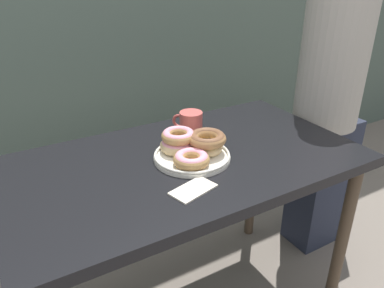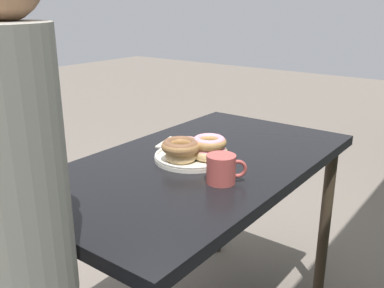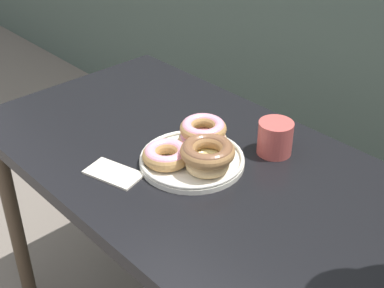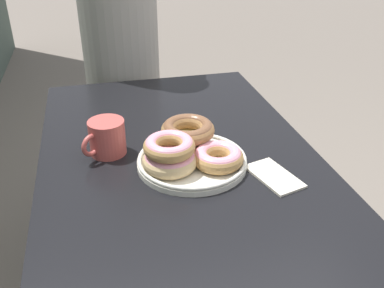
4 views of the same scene
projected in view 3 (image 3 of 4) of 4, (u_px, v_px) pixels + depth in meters
dining_table at (194, 185)px, 1.45m from camera, size 1.27×0.71×0.78m
donut_plate at (196, 150)px, 1.37m from camera, size 0.29×0.28×0.09m
coffee_mug at (275, 137)px, 1.41m from camera, size 0.10×0.11×0.09m
napkin at (114, 173)px, 1.34m from camera, size 0.16×0.11×0.01m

